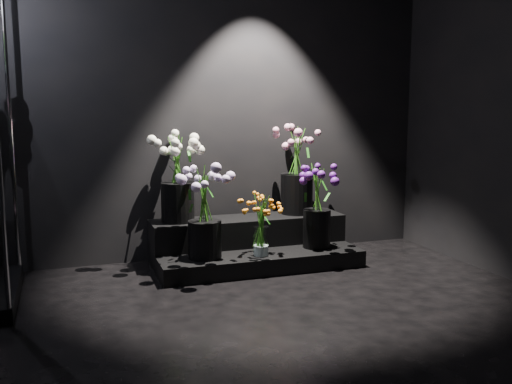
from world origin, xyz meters
name	(u,v)px	position (x,y,z in m)	size (l,w,h in m)	color
floor	(289,352)	(0.00, 0.00, 0.00)	(4.00, 4.00, 0.00)	black
wall_back	(197,89)	(0.00, 2.00, 1.40)	(4.00, 4.00, 0.00)	black
display_riser	(252,245)	(0.36, 1.68, 0.15)	(1.60, 0.71, 0.36)	black
bouquet_orange_bells	(261,224)	(0.33, 1.39, 0.38)	(0.32, 0.32, 0.47)	white
bouquet_lilac	(204,206)	(-0.08, 1.47, 0.53)	(0.49, 0.49, 0.69)	black
bouquet_purple	(317,199)	(0.84, 1.49, 0.53)	(0.43, 0.43, 0.67)	black
bouquet_cream_roses	(177,173)	(-0.22, 1.80, 0.74)	(0.41, 0.41, 0.68)	black
bouquet_pink_roses	(297,166)	(0.80, 1.81, 0.76)	(0.45, 0.45, 0.72)	black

